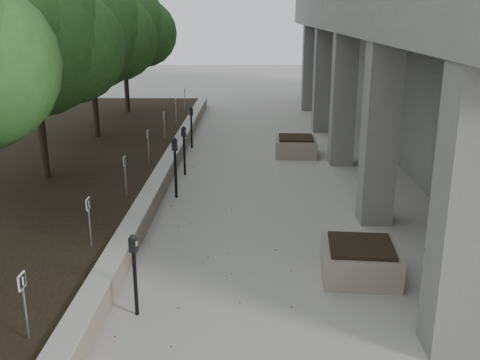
# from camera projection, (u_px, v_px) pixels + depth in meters

# --- Properties ---
(retaining_wall) EXTENTS (0.39, 26.00, 0.50)m
(retaining_wall) POSITION_uv_depth(u_px,v_px,m) (165.00, 172.00, 15.50)
(retaining_wall) COLOR gray
(retaining_wall) RESTS_ON ground
(planting_bed) EXTENTS (7.00, 26.00, 0.40)m
(planting_bed) POSITION_uv_depth(u_px,v_px,m) (36.00, 173.00, 15.58)
(planting_bed) COLOR black
(planting_bed) RESTS_ON ground
(crabapple_tree_3) EXTENTS (4.60, 4.00, 5.44)m
(crabapple_tree_3) POSITION_uv_depth(u_px,v_px,m) (36.00, 73.00, 13.76)
(crabapple_tree_3) COLOR #24531F
(crabapple_tree_3) RESTS_ON planting_bed
(crabapple_tree_4) EXTENTS (4.60, 4.00, 5.44)m
(crabapple_tree_4) POSITION_uv_depth(u_px,v_px,m) (91.00, 57.00, 18.55)
(crabapple_tree_4) COLOR #24531F
(crabapple_tree_4) RESTS_ON planting_bed
(crabapple_tree_5) EXTENTS (4.60, 4.00, 5.44)m
(crabapple_tree_5) POSITION_uv_depth(u_px,v_px,m) (124.00, 48.00, 23.33)
(crabapple_tree_5) COLOR #24531F
(crabapple_tree_5) RESTS_ON planting_bed
(parking_sign_2) EXTENTS (0.04, 0.22, 0.96)m
(parking_sign_2) POSITION_uv_depth(u_px,v_px,m) (25.00, 307.00, 7.20)
(parking_sign_2) COLOR black
(parking_sign_2) RESTS_ON planting_bed
(parking_sign_3) EXTENTS (0.04, 0.22, 0.96)m
(parking_sign_3) POSITION_uv_depth(u_px,v_px,m) (90.00, 223.00, 10.07)
(parking_sign_3) COLOR black
(parking_sign_3) RESTS_ON planting_bed
(parking_sign_4) EXTENTS (0.04, 0.22, 0.96)m
(parking_sign_4) POSITION_uv_depth(u_px,v_px,m) (126.00, 176.00, 12.93)
(parking_sign_4) COLOR black
(parking_sign_4) RESTS_ON planting_bed
(parking_sign_5) EXTENTS (0.04, 0.22, 0.96)m
(parking_sign_5) POSITION_uv_depth(u_px,v_px,m) (148.00, 146.00, 15.80)
(parking_sign_5) COLOR black
(parking_sign_5) RESTS_ON planting_bed
(parking_sign_6) EXTENTS (0.04, 0.22, 0.96)m
(parking_sign_6) POSITION_uv_depth(u_px,v_px,m) (164.00, 126.00, 18.67)
(parking_sign_6) COLOR black
(parking_sign_6) RESTS_ON planting_bed
(parking_sign_7) EXTENTS (0.04, 0.22, 0.96)m
(parking_sign_7) POSITION_uv_depth(u_px,v_px,m) (176.00, 111.00, 21.54)
(parking_sign_7) COLOR black
(parking_sign_7) RESTS_ON planting_bed
(parking_sign_8) EXTENTS (0.04, 0.22, 0.96)m
(parking_sign_8) POSITION_uv_depth(u_px,v_px,m) (185.00, 99.00, 24.41)
(parking_sign_8) COLOR black
(parking_sign_8) RESTS_ON planting_bed
(parking_meter_2) EXTENTS (0.16, 0.13, 1.36)m
(parking_meter_2) POSITION_uv_depth(u_px,v_px,m) (135.00, 275.00, 8.49)
(parking_meter_2) COLOR black
(parking_meter_2) RESTS_ON ground
(parking_meter_3) EXTENTS (0.16, 0.12, 1.58)m
(parking_meter_3) POSITION_uv_depth(u_px,v_px,m) (175.00, 168.00, 13.96)
(parking_meter_3) COLOR black
(parking_meter_3) RESTS_ON ground
(parking_meter_4) EXTENTS (0.17, 0.14, 1.45)m
(parking_meter_4) POSITION_uv_depth(u_px,v_px,m) (184.00, 151.00, 15.94)
(parking_meter_4) COLOR black
(parking_meter_4) RESTS_ON ground
(parking_meter_5) EXTENTS (0.17, 0.14, 1.46)m
(parking_meter_5) POSITION_uv_depth(u_px,v_px,m) (191.00, 128.00, 19.14)
(parking_meter_5) COLOR black
(parking_meter_5) RESTS_ON ground
(planter_front) EXTENTS (1.44, 1.44, 0.62)m
(planter_front) POSITION_uv_depth(u_px,v_px,m) (360.00, 260.00, 9.87)
(planter_front) COLOR gray
(planter_front) RESTS_ON ground
(planter_back) EXTENTS (1.38, 1.38, 0.62)m
(planter_back) POSITION_uv_depth(u_px,v_px,m) (296.00, 146.00, 18.31)
(planter_back) COLOR gray
(planter_back) RESTS_ON ground
(berry_scatter) EXTENTS (3.30, 14.10, 0.02)m
(berry_scatter) POSITION_uv_depth(u_px,v_px,m) (218.00, 236.00, 11.71)
(berry_scatter) COLOR maroon
(berry_scatter) RESTS_ON ground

